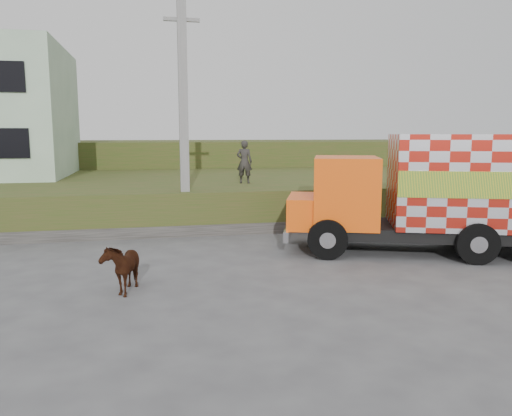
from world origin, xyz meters
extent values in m
plane|color=#474749|center=(0.00, 0.00, 0.00)|extent=(120.00, 120.00, 0.00)
cube|color=#334D19|center=(0.00, 10.00, 0.75)|extent=(40.00, 12.00, 1.50)
cube|color=#334D19|center=(0.00, 22.00, 1.50)|extent=(40.00, 12.00, 3.00)
cube|color=#595651|center=(-2.00, 4.20, 0.20)|extent=(16.00, 0.50, 0.40)
cube|color=gray|center=(-1.00, 4.60, 4.00)|extent=(0.30, 0.30, 8.00)
cube|color=gray|center=(-1.00, 4.60, 7.20)|extent=(1.20, 0.12, 0.12)
cube|color=black|center=(5.81, 0.32, 0.66)|extent=(7.27, 4.44, 0.36)
cube|color=#FF560D|center=(3.51, 1.15, 1.78)|extent=(2.51, 2.82, 2.03)
cube|color=#FF560D|center=(2.41, 1.54, 1.17)|extent=(1.68, 2.35, 0.92)
cube|color=silver|center=(6.96, -0.09, 2.14)|extent=(5.23, 3.88, 2.65)
cube|color=yellow|center=(6.54, -1.26, 2.14)|extent=(4.42, 1.62, 0.71)
cube|color=yellow|center=(7.37, 1.08, 2.14)|extent=(4.42, 1.62, 0.71)
cube|color=silver|center=(1.93, 1.71, 0.56)|extent=(0.93, 2.25, 0.31)
cylinder|color=black|center=(2.63, 0.22, 0.56)|extent=(1.17, 0.71, 1.12)
cylinder|color=black|center=(3.42, 2.42, 0.56)|extent=(1.17, 0.71, 1.12)
cylinder|color=black|center=(6.37, -1.12, 0.56)|extent=(1.17, 0.71, 1.12)
cylinder|color=black|center=(7.16, 1.08, 0.56)|extent=(1.17, 0.71, 1.12)
cylinder|color=black|center=(8.69, 0.53, 0.56)|extent=(1.17, 0.71, 1.12)
imported|color=black|center=(-2.82, -1.60, 0.57)|extent=(0.90, 1.45, 1.14)
imported|color=#2D2B28|center=(1.53, 6.99, 2.36)|extent=(0.73, 0.61, 1.72)
camera|label=1|loc=(-2.11, -12.70, 3.46)|focal=35.00mm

